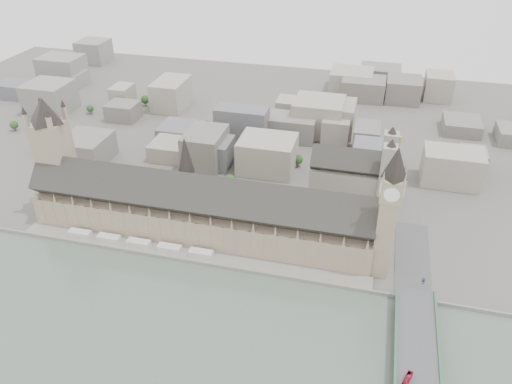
% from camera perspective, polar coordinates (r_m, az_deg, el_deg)
% --- Properties ---
extents(ground, '(900.00, 900.00, 0.00)m').
position_cam_1_polar(ground, '(383.58, -7.34, -6.54)').
color(ground, '#595651').
rests_on(ground, ground).
extents(embankment_wall, '(600.00, 1.50, 3.00)m').
position_cam_1_polar(embankment_wall, '(371.96, -8.17, -7.75)').
color(embankment_wall, slate).
rests_on(embankment_wall, ground).
extents(river_terrace, '(270.00, 15.00, 2.00)m').
position_cam_1_polar(river_terrace, '(377.58, -7.75, -7.11)').
color(river_terrace, slate).
rests_on(river_terrace, ground).
extents(terrace_tents, '(118.00, 7.00, 4.00)m').
position_cam_1_polar(terrace_tents, '(390.70, -13.26, -5.69)').
color(terrace_tents, silver).
rests_on(terrace_tents, river_terrace).
extents(palace_of_westminster, '(265.00, 40.73, 55.44)m').
position_cam_1_polar(palace_of_westminster, '(384.90, -6.54, -2.14)').
color(palace_of_westminster, gray).
rests_on(palace_of_westminster, ground).
extents(elizabeth_tower, '(17.00, 17.00, 107.50)m').
position_cam_1_polar(elizabeth_tower, '(336.59, 15.00, -1.41)').
color(elizabeth_tower, gray).
rests_on(elizabeth_tower, ground).
extents(victoria_tower, '(30.00, 30.00, 100.00)m').
position_cam_1_polar(victoria_tower, '(428.08, -22.10, 4.33)').
color(victoria_tower, gray).
rests_on(victoria_tower, ground).
extents(central_tower, '(13.00, 13.00, 48.00)m').
position_cam_1_polar(central_tower, '(374.91, -7.98, 3.07)').
color(central_tower, tan).
rests_on(central_tower, ground).
extents(westminster_abbey, '(68.00, 36.00, 64.00)m').
position_cam_1_polar(westminster_abbey, '(427.82, 11.08, 1.59)').
color(westminster_abbey, gray).
rests_on(westminster_abbey, ground).
extents(city_skyline_inland, '(720.00, 360.00, 38.00)m').
position_cam_1_polar(city_skyline_inland, '(577.87, 1.15, 9.78)').
color(city_skyline_inland, gray).
rests_on(city_skyline_inland, ground).
extents(park_trees, '(110.00, 30.00, 15.00)m').
position_cam_1_polar(park_trees, '(427.67, -5.86, -0.70)').
color(park_trees, '#1F4017').
rests_on(park_trees, ground).
extents(red_bus_north, '(6.29, 11.65, 3.18)m').
position_cam_1_polar(red_bus_north, '(294.90, 16.89, -19.82)').
color(red_bus_north, maroon).
rests_on(red_bus_north, westminster_bridge).
extents(car_approach, '(2.52, 5.13, 1.44)m').
position_cam_1_polar(car_approach, '(355.31, 18.59, -9.63)').
color(car_approach, gray).
rests_on(car_approach, westminster_bridge).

